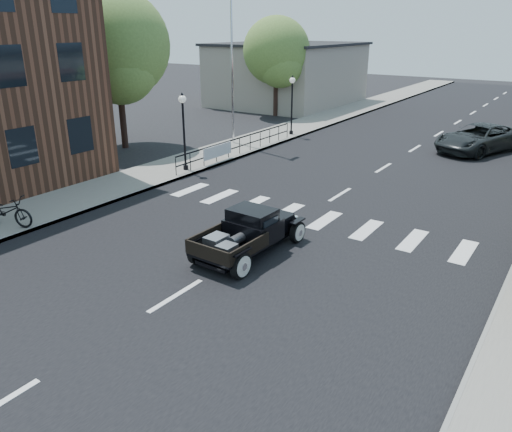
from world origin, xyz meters
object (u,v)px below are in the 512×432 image
Objects in this scene: second_car at (479,139)px; motorcycle at (6,211)px; flagpole at (232,35)px; hotrod_pickup at (249,232)px.

second_car reaches higher than motorcycle.
flagpole is 2.18× the size of second_car.
flagpole is 15.93m from hotrod_pickup.
flagpole is 14.75m from second_car.
flagpole is at bearing -130.67° from second_car.
second_car reaches higher than hotrod_pickup.
hotrod_pickup is 0.76× the size of second_car.
hotrod_pickup is 8.52m from motorcycle.
motorcycle is (1.33, -14.84, -5.41)m from flagpole.
motorcycle is at bearing -84.89° from flagpole.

